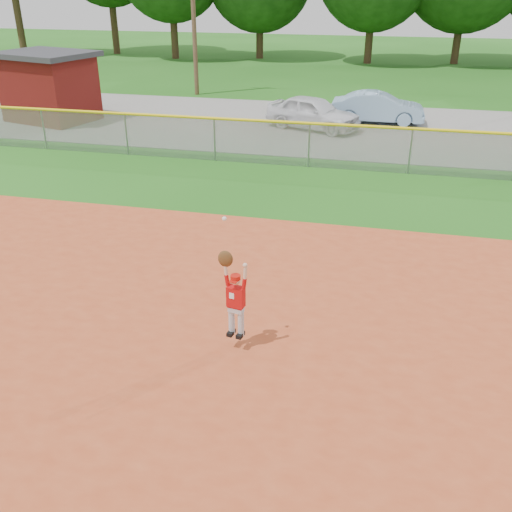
{
  "coord_description": "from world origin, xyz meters",
  "views": [
    {
      "loc": [
        2.53,
        -8.88,
        5.87
      ],
      "look_at": [
        0.33,
        0.61,
        1.1
      ],
      "focal_mm": 40.0,
      "sensor_mm": 36.0,
      "label": 1
    }
  ],
  "objects_px": {
    "car_white_a": "(313,113)",
    "car_blue": "(378,108)",
    "utility_shed": "(49,86)",
    "ballplayer": "(234,295)"
  },
  "relations": [
    {
      "from": "car_blue",
      "to": "ballplayer",
      "type": "bearing_deg",
      "value": 173.48
    },
    {
      "from": "car_white_a",
      "to": "utility_shed",
      "type": "bearing_deg",
      "value": 116.13
    },
    {
      "from": "car_blue",
      "to": "utility_shed",
      "type": "relative_size",
      "value": 0.86
    },
    {
      "from": "car_white_a",
      "to": "utility_shed",
      "type": "xyz_separation_m",
      "value": [
        -11.69,
        -0.96,
        0.8
      ]
    },
    {
      "from": "car_white_a",
      "to": "car_blue",
      "type": "distance_m",
      "value": 3.2
    },
    {
      "from": "car_white_a",
      "to": "ballplayer",
      "type": "relative_size",
      "value": 1.86
    },
    {
      "from": "car_white_a",
      "to": "utility_shed",
      "type": "relative_size",
      "value": 0.87
    },
    {
      "from": "car_white_a",
      "to": "ballplayer",
      "type": "distance_m",
      "value": 16.27
    },
    {
      "from": "car_white_a",
      "to": "car_blue",
      "type": "xyz_separation_m",
      "value": [
        2.64,
        1.81,
        -0.03
      ]
    },
    {
      "from": "utility_shed",
      "to": "car_white_a",
      "type": "bearing_deg",
      "value": 4.7
    }
  ]
}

